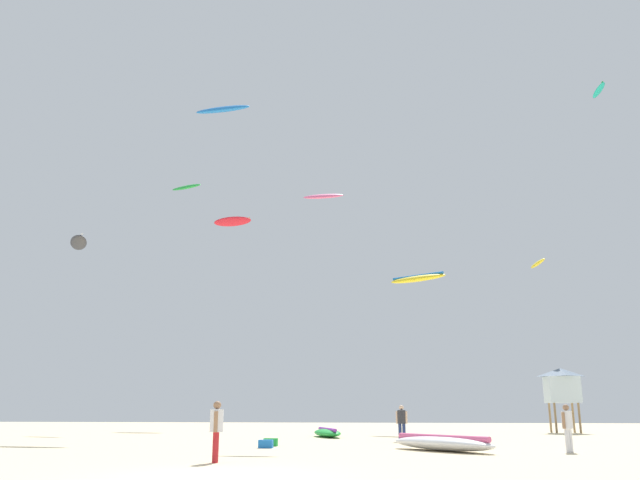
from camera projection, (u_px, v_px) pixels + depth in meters
ground_plane at (217, 477)px, 14.90m from camera, size 120.00×120.00×0.00m
person_foreground at (216, 426)px, 19.00m from camera, size 0.39×0.57×1.75m
person_midground at (402, 420)px, 30.88m from camera, size 0.55×0.38×1.70m
person_left at (567, 424)px, 23.42m from camera, size 0.43×0.42×1.68m
kite_grounded_near at (442, 443)px, 23.93m from camera, size 4.33×4.57×0.63m
kite_grounded_mid at (327, 433)px, 35.69m from camera, size 2.45×4.33×0.49m
lifeguard_tower at (562, 385)px, 42.74m from camera, size 2.30×2.30×4.15m
cooler_box at (266, 444)px, 25.80m from camera, size 0.56×0.36×0.32m
gear_bag at (271, 442)px, 27.15m from camera, size 0.56×0.36×0.32m
kite_aloft_0 at (78, 243)px, 50.71m from camera, size 3.49×4.37×0.86m
kite_aloft_1 at (323, 196)px, 32.26m from camera, size 2.08×0.74×0.44m
kite_aloft_2 at (418, 278)px, 45.37m from camera, size 4.35×3.34×0.70m
kite_aloft_3 at (223, 109)px, 47.99m from camera, size 4.39×1.80×0.96m
kite_aloft_4 at (232, 221)px, 58.88m from camera, size 3.79×1.69×0.93m
kite_aloft_5 at (538, 263)px, 52.39m from camera, size 1.16×3.02×0.70m
kite_aloft_6 at (599, 90)px, 52.65m from camera, size 0.88×2.67×0.54m
kite_aloft_7 at (186, 187)px, 53.86m from camera, size 3.04×1.84×0.65m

